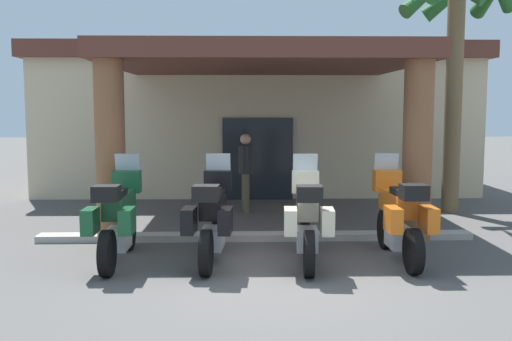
{
  "coord_description": "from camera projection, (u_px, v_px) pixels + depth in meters",
  "views": [
    {
      "loc": [
        -0.54,
        -8.04,
        2.35
      ],
      "look_at": [
        -0.18,
        2.83,
        1.2
      ],
      "focal_mm": 41.5,
      "sensor_mm": 36.0,
      "label": 1
    }
  ],
  "objects": [
    {
      "name": "motorcycle_orange",
      "position": [
        399.0,
        216.0,
        9.08
      ],
      "size": [
        0.7,
        2.21,
        1.61
      ],
      "rotation": [
        0.0,
        0.0,
        1.57
      ],
      "color": "black",
      "rests_on": "ground_plane"
    },
    {
      "name": "motorcycle_cream",
      "position": [
        307.0,
        218.0,
        8.94
      ],
      "size": [
        0.73,
        2.21,
        1.61
      ],
      "rotation": [
        0.0,
        0.0,
        1.49
      ],
      "color": "black",
      "rests_on": "ground_plane"
    },
    {
      "name": "pedestrian",
      "position": [
        245.0,
        167.0,
        13.29
      ],
      "size": [
        0.32,
        0.52,
        1.78
      ],
      "rotation": [
        0.0,
        0.0,
        3.34
      ],
      "color": "brown",
      "rests_on": "ground_plane"
    },
    {
      "name": "curb_strip",
      "position": [
        256.0,
        236.0,
        10.59
      ],
      "size": [
        7.75,
        0.36,
        0.12
      ],
      "primitive_type": "cube",
      "color": "#ADA89E",
      "rests_on": "ground_plane"
    },
    {
      "name": "palm_tree_near_portico",
      "position": [
        455.0,
        29.0,
        13.05
      ],
      "size": [
        2.54,
        2.62,
        5.68
      ],
      "color": "brown",
      "rests_on": "ground_plane"
    },
    {
      "name": "motorcycle_black",
      "position": [
        212.0,
        217.0,
        8.99
      ],
      "size": [
        0.73,
        2.21,
        1.61
      ],
      "rotation": [
        0.0,
        0.0,
        1.49
      ],
      "color": "black",
      "rests_on": "ground_plane"
    },
    {
      "name": "ground_plane",
      "position": [
        276.0,
        277.0,
        8.26
      ],
      "size": [
        80.0,
        80.0,
        0.0
      ],
      "primitive_type": "plane",
      "color": "#514F4C"
    },
    {
      "name": "motorcycle_green",
      "position": [
        118.0,
        217.0,
        8.97
      ],
      "size": [
        0.7,
        2.21,
        1.61
      ],
      "rotation": [
        0.0,
        0.0,
        1.56
      ],
      "color": "black",
      "rests_on": "ground_plane"
    },
    {
      "name": "motel_building",
      "position": [
        255.0,
        117.0,
        18.36
      ],
      "size": [
        12.27,
        12.55,
        4.06
      ],
      "rotation": [
        0.0,
        0.0,
        -0.01
      ],
      "color": "beige",
      "rests_on": "ground_plane"
    }
  ]
}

